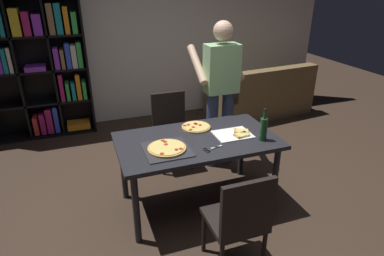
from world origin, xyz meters
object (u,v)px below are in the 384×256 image
(dining_table, at_px, (197,146))
(second_pizza_plain, at_px, (196,127))
(chair_near_camera, at_px, (240,218))
(kitchen_scissors, at_px, (210,149))
(couch, at_px, (260,97))
(bookshelf, at_px, (38,66))
(chair_far_side, at_px, (171,125))
(person_serving_pizza, at_px, (220,88))
(wine_bottle, at_px, (263,128))
(pepperoni_pizza_on_tray, at_px, (167,149))

(dining_table, relative_size, second_pizza_plain, 5.17)
(chair_near_camera, bearing_deg, second_pizza_plain, 86.23)
(kitchen_scissors, bearing_deg, couch, 49.95)
(second_pizza_plain, bearing_deg, chair_near_camera, -93.77)
(chair_near_camera, distance_m, bookshelf, 3.65)
(chair_far_side, distance_m, bookshelf, 2.16)
(couch, height_order, bookshelf, bookshelf)
(bookshelf, distance_m, second_pizza_plain, 2.67)
(chair_near_camera, relative_size, second_pizza_plain, 3.03)
(kitchen_scissors, bearing_deg, person_serving_pizza, 61.27)
(chair_near_camera, height_order, wine_bottle, wine_bottle)
(bookshelf, bearing_deg, person_serving_pizza, -39.40)
(couch, xyz_separation_m, person_serving_pizza, (-1.36, -1.29, 0.70))
(person_serving_pizza, xyz_separation_m, second_pizza_plain, (-0.47, -0.45, -0.24))
(chair_near_camera, bearing_deg, person_serving_pizza, 71.26)
(bookshelf, distance_m, kitchen_scissors, 3.05)
(person_serving_pizza, height_order, pepperoni_pizza_on_tray, person_serving_pizza)
(bookshelf, height_order, pepperoni_pizza_on_tray, bookshelf)
(bookshelf, bearing_deg, wine_bottle, -51.42)
(chair_near_camera, xyz_separation_m, kitchen_scissors, (0.03, 0.67, 0.24))
(person_serving_pizza, bearing_deg, chair_near_camera, -108.74)
(chair_near_camera, height_order, couch, chair_near_camera)
(bookshelf, bearing_deg, chair_near_camera, -65.48)
(chair_far_side, distance_m, wine_bottle, 1.33)
(chair_near_camera, bearing_deg, dining_table, 90.00)
(dining_table, distance_m, kitchen_scissors, 0.26)
(chair_far_side, bearing_deg, kitchen_scissors, -88.40)
(dining_table, relative_size, pepperoni_pizza_on_tray, 3.76)
(person_serving_pizza, bearing_deg, bookshelf, 140.60)
(chair_near_camera, distance_m, pepperoni_pizza_on_tray, 0.90)
(bookshelf, relative_size, kitchen_scissors, 9.84)
(dining_table, distance_m, wine_bottle, 0.65)
(couch, distance_m, kitchen_scissors, 2.95)
(wine_bottle, distance_m, second_pizza_plain, 0.70)
(dining_table, height_order, bookshelf, bookshelf)
(chair_far_side, bearing_deg, wine_bottle, -63.21)
(chair_far_side, bearing_deg, pepperoni_pizza_on_tray, -107.97)
(bookshelf, xyz_separation_m, pepperoni_pizza_on_tray, (1.17, -2.50, -0.27))
(chair_near_camera, distance_m, couch, 3.48)
(kitchen_scissors, bearing_deg, chair_near_camera, -92.76)
(person_serving_pizza, bearing_deg, dining_table, -128.18)
(bookshelf, distance_m, person_serving_pizza, 2.65)
(couch, bearing_deg, person_serving_pizza, -136.46)
(chair_near_camera, height_order, bookshelf, bookshelf)
(pepperoni_pizza_on_tray, bearing_deg, person_serving_pizza, 42.76)
(pepperoni_pizza_on_tray, relative_size, second_pizza_plain, 1.37)
(chair_near_camera, relative_size, bookshelf, 0.46)
(couch, xyz_separation_m, pepperoni_pizza_on_tray, (-2.24, -2.11, 0.46))
(dining_table, bearing_deg, chair_near_camera, -90.00)
(dining_table, relative_size, wine_bottle, 4.85)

